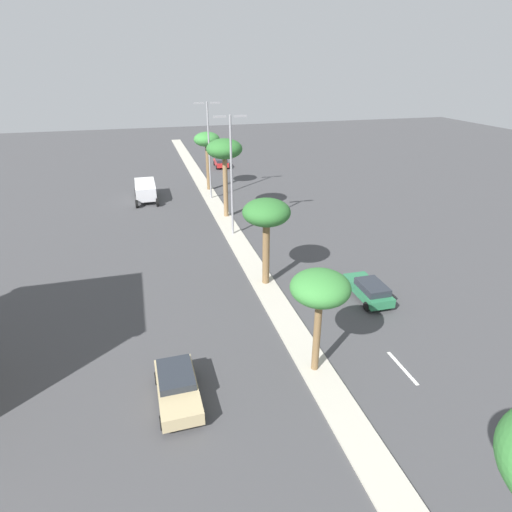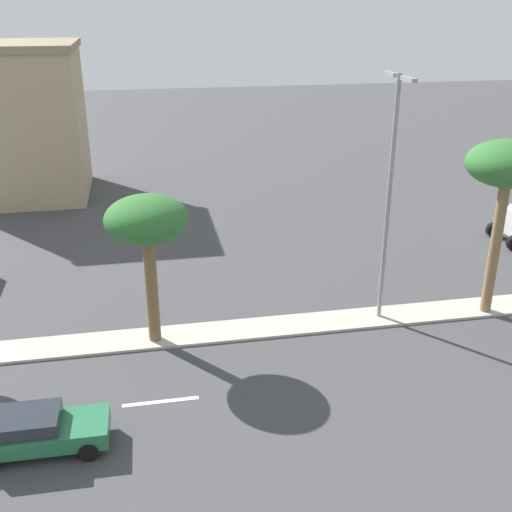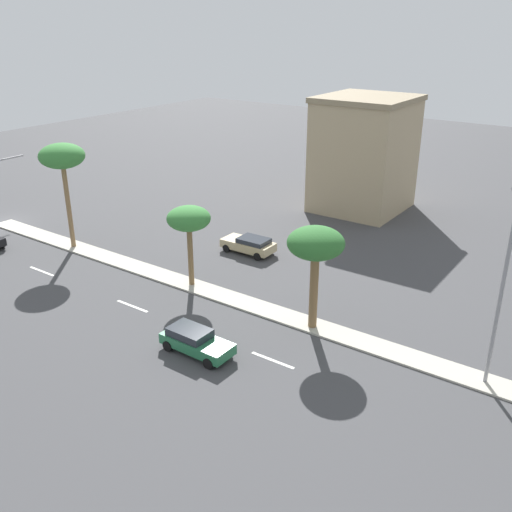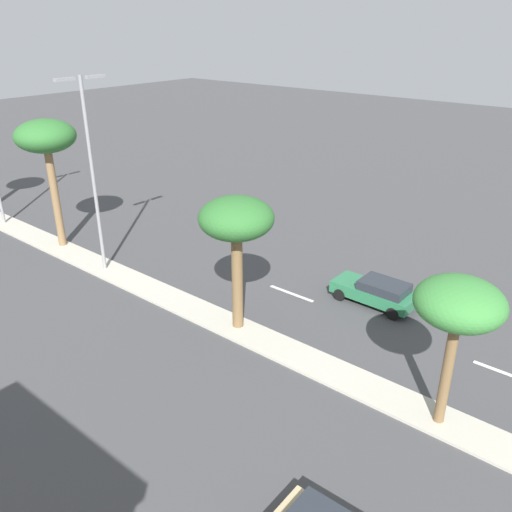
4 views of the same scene
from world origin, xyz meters
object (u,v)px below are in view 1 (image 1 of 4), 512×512
Objects in this scene: street_lamp_right at (209,144)px; sedan_red_front at (221,162)px; palm_tree_left at (266,215)px; sedan_green_leading at (369,289)px; street_lamp_inboard at (231,168)px; palm_tree_near at (224,151)px; palm_tree_outboard at (207,141)px; sedan_tan_center at (177,387)px; box_truck at (146,190)px; palm_tree_leading at (320,290)px.

street_lamp_right is 17.59m from sedan_red_front.
sedan_green_leading is at bearing -32.80° from palm_tree_left.
street_lamp_inboard reaches higher than sedan_red_front.
palm_tree_near reaches higher than palm_tree_outboard.
sedan_red_front is (4.40, 16.05, -5.71)m from street_lamp_right.
palm_tree_left is 26.05m from palm_tree_outboard.
box_truck is at bearing 90.36° from sedan_tan_center.
street_lamp_inboard is at bearing -98.94° from sedan_red_front.
street_lamp_right is 2.50× the size of sedan_tan_center.
palm_tree_left is (0.25, 9.99, 0.49)m from palm_tree_leading.
sedan_green_leading is (6.05, -30.06, -5.41)m from palm_tree_outboard.
palm_tree_leading is at bearing -91.06° from palm_tree_near.
sedan_green_leading is (6.49, 5.97, -4.18)m from palm_tree_leading.
palm_tree_left is 0.59× the size of street_lamp_inboard.
street_lamp_right is 9.31m from box_truck.
palm_tree_near is at bearing 107.27° from sedan_green_leading.
sedan_red_front is (4.41, 28.06, -5.66)m from street_lamp_inboard.
sedan_red_front is at bearing 71.86° from palm_tree_outboard.
palm_tree_outboard is 1.65× the size of sedan_green_leading.
palm_tree_outboard is 13.99m from sedan_red_front.
sedan_red_front is (-2.04, 42.32, -0.01)m from sedan_green_leading.
palm_tree_near reaches higher than sedan_red_front.
palm_tree_left is 0.90× the size of palm_tree_outboard.
palm_tree_leading is 1.36× the size of sedan_red_front.
box_truck is (-13.99, 27.76, 0.46)m from sedan_green_leading.
street_lamp_inboard is 2.57× the size of sedan_red_front.
palm_tree_outboard is 31.14m from sedan_green_leading.
palm_tree_outboard reaches higher than sedan_red_front.
palm_tree_leading reaches higher than sedan_green_leading.
palm_tree_leading is 0.53× the size of street_lamp_inboard.
street_lamp_inboard is 28.96m from sedan_red_front.
street_lamp_inboard is 2.48× the size of sedan_tan_center.
palm_tree_leading is 36.06m from palm_tree_outboard.
palm_tree_outboard reaches higher than box_truck.
street_lamp_right reaches higher than sedan_tan_center.
sedan_red_front is at bearing 84.73° from palm_tree_leading.
sedan_red_front is (3.98, 22.94, -6.21)m from palm_tree_near.
sedan_green_leading is 31.09m from box_truck.
palm_tree_leading is 1.31× the size of sedan_tan_center.
palm_tree_outboard is 3.82m from street_lamp_right.
street_lamp_inboard reaches higher than box_truck.
street_lamp_inboard reaches higher than palm_tree_outboard.
sedan_green_leading is (6.43, -26.27, -5.70)m from street_lamp_right.
street_lamp_inboard reaches higher than palm_tree_left.
sedan_green_leading is 0.71× the size of box_truck.
street_lamp_right is 2.52× the size of sedan_green_leading.
palm_tree_near is at bearing -46.48° from box_truck.
palm_tree_near is 24.10m from sedan_red_front.
sedan_red_front is at bearing 50.63° from box_truck.
sedan_tan_center is at bearing -126.40° from palm_tree_left.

